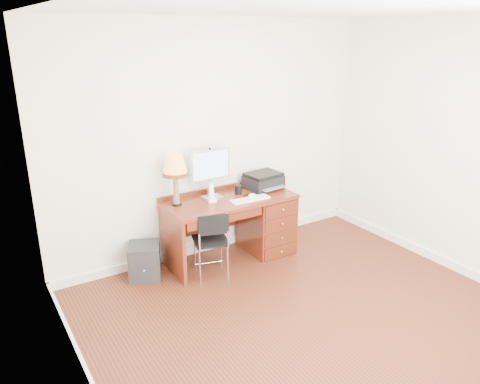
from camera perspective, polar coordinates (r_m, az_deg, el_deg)
ground at (r=4.62m, az=8.03°, el=-14.71°), size 4.00×4.00×0.00m
room_shell at (r=5.01m, az=3.40°, el=-10.90°), size 4.00×4.00×4.00m
desk at (r=5.59m, az=1.63°, el=-3.41°), size 1.50×0.67×0.75m
monitor at (r=5.25m, az=-3.64°, el=3.00°), size 0.48×0.16×0.56m
keyboard at (r=5.24m, az=1.27°, el=-0.89°), size 0.47×0.15×0.02m
mouse_pad at (r=5.33m, az=1.47°, el=-0.50°), size 0.20×0.20×0.04m
printer at (r=5.63m, az=2.86°, el=1.41°), size 0.45×0.37×0.19m
leg_lamp at (r=5.02m, az=-7.93°, el=2.87°), size 0.28×0.28×0.57m
phone at (r=5.20m, az=-3.50°, el=-0.53°), size 0.11×0.11×0.20m
pen_cup at (r=5.43m, az=-0.20°, el=0.30°), size 0.08×0.08×0.10m
chair at (r=5.02m, az=-3.30°, el=-5.54°), size 0.45×0.45×0.76m
equipment_box at (r=5.21m, az=-11.54°, el=-8.24°), size 0.43×0.43×0.38m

